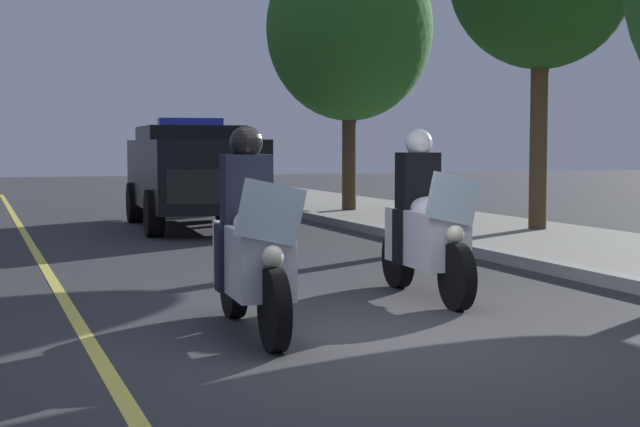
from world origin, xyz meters
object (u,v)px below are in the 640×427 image
police_motorcycle_lead_left (251,249)px  tree_behind_suv (349,29)px  police_motorcycle_lead_right (425,230)px  police_suv (192,171)px  cyclist_background (213,176)px

police_motorcycle_lead_left → tree_behind_suv: bearing=154.6°
police_motorcycle_lead_right → police_suv: police_suv is taller
police_suv → cyclist_background: police_suv is taller
police_motorcycle_lead_right → police_motorcycle_lead_left: bearing=-62.6°
police_motorcycle_lead_right → cyclist_background: size_ratio=1.22×
police_motorcycle_lead_right → police_suv: 8.84m
police_suv → tree_behind_suv: tree_behind_suv is taller
police_motorcycle_lead_left → police_motorcycle_lead_right: 2.42m
police_suv → tree_behind_suv: (-2.18, 4.04, 3.03)m
cyclist_background → tree_behind_suv: tree_behind_suv is taller
police_suv → cyclist_background: (-3.50, 1.26, -0.22)m
police_motorcycle_lead_right → police_suv: (-8.82, -0.45, 0.37)m
cyclist_background → police_motorcycle_lead_right: bearing=-3.8°
tree_behind_suv → police_motorcycle_lead_left: bearing=-25.4°
police_motorcycle_lead_left → tree_behind_suv: (-12.12, 5.75, 3.40)m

